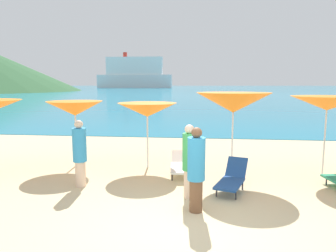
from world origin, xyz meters
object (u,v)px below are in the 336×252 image
(umbrella_3, at_px, (233,103))
(lounge_chair_1, at_px, (181,165))
(beachgoer_1, at_px, (189,159))
(umbrella_2, at_px, (147,110))
(umbrella_4, at_px, (327,103))
(beachgoer_4, at_px, (80,152))
(lounge_chair_3, at_px, (232,178))
(beachgoer_0, at_px, (196,168))
(umbrella_1, at_px, (75,108))
(cruise_ship, at_px, (135,74))

(umbrella_3, xyz_separation_m, lounge_chair_1, (-1.43, 0.10, -1.81))
(lounge_chair_1, distance_m, beachgoer_1, 1.92)
(lounge_chair_1, bearing_deg, umbrella_3, -8.72)
(umbrella_2, xyz_separation_m, umbrella_4, (5.15, -0.28, 0.26))
(lounge_chair_1, relative_size, beachgoer_4, 0.92)
(beachgoer_1, height_order, beachgoer_4, beachgoer_4)
(lounge_chair_1, distance_m, beachgoer_4, 2.87)
(umbrella_2, relative_size, lounge_chair_3, 1.35)
(beachgoer_4, bearing_deg, beachgoer_1, -136.52)
(umbrella_2, relative_size, lounge_chair_1, 1.29)
(umbrella_4, xyz_separation_m, beachgoer_0, (-3.58, -2.96, -1.15))
(umbrella_1, bearing_deg, beachgoer_1, -33.67)
(umbrella_3, distance_m, beachgoer_0, 2.89)
(umbrella_3, bearing_deg, beachgoer_4, -162.84)
(umbrella_2, bearing_deg, beachgoer_4, -125.11)
(umbrella_1, distance_m, cruise_ship, 193.50)
(umbrella_4, distance_m, beachgoer_1, 4.50)
(umbrella_1, height_order, umbrella_4, umbrella_4)
(beachgoer_4, bearing_deg, lounge_chair_3, -125.39)
(umbrella_2, height_order, beachgoer_0, umbrella_2)
(umbrella_1, height_order, cruise_ship, cruise_ship)
(umbrella_3, distance_m, beachgoer_4, 4.27)
(umbrella_3, xyz_separation_m, cruise_ship, (-44.56, 190.03, 6.66))
(beachgoer_0, xyz_separation_m, beachgoer_4, (-2.96, 1.25, -0.02))
(umbrella_3, relative_size, umbrella_4, 1.05)
(cruise_ship, bearing_deg, beachgoer_4, -79.86)
(umbrella_2, bearing_deg, lounge_chair_1, -31.56)
(lounge_chair_3, height_order, cruise_ship, cruise_ship)
(umbrella_1, height_order, beachgoer_1, umbrella_1)
(umbrella_4, distance_m, lounge_chair_3, 3.62)
(umbrella_1, xyz_separation_m, umbrella_3, (4.85, -0.78, 0.26))
(umbrella_1, bearing_deg, umbrella_4, -2.22)
(beachgoer_0, relative_size, cruise_ship, 0.04)
(umbrella_4, relative_size, cruise_ship, 0.05)
(umbrella_3, xyz_separation_m, umbrella_4, (2.63, 0.49, -0.03))
(umbrella_4, relative_size, beachgoer_1, 1.33)
(beachgoer_1, bearing_deg, umbrella_1, 109.96)
(umbrella_3, relative_size, beachgoer_4, 1.39)
(umbrella_4, bearing_deg, cruise_ship, 103.98)
(umbrella_3, bearing_deg, umbrella_2, 163.00)
(umbrella_3, bearing_deg, umbrella_4, 10.63)
(umbrella_1, bearing_deg, lounge_chair_3, -21.88)
(umbrella_3, height_order, lounge_chair_1, umbrella_3)
(umbrella_2, xyz_separation_m, cruise_ship, (-42.04, 189.26, 6.95))
(beachgoer_1, height_order, cruise_ship, cruise_ship)
(umbrella_4, xyz_separation_m, beachgoer_1, (-3.76, -2.19, -1.16))
(umbrella_1, height_order, lounge_chair_1, umbrella_1)
(umbrella_4, bearing_deg, umbrella_3, -169.37)
(umbrella_4, bearing_deg, umbrella_1, 177.78)
(umbrella_1, height_order, beachgoer_4, umbrella_1)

